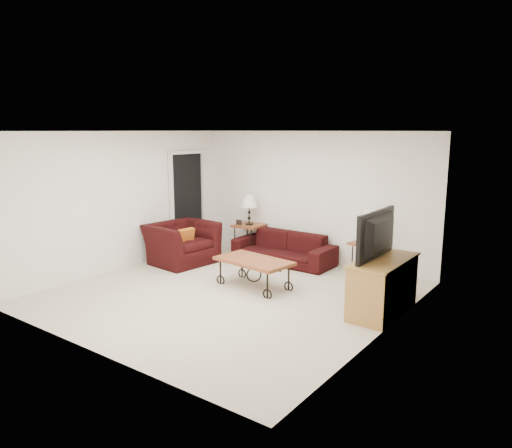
# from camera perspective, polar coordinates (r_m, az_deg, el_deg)

# --- Properties ---
(ground) EXTENTS (5.00, 5.00, 0.00)m
(ground) POSITION_cam_1_polar(r_m,az_deg,el_deg) (7.68, -3.11, -8.15)
(ground) COLOR beige
(ground) RESTS_ON ground
(wall_back) EXTENTS (5.00, 0.02, 2.50)m
(wall_back) POSITION_cam_1_polar(r_m,az_deg,el_deg) (9.41, 6.48, 3.19)
(wall_back) COLOR white
(wall_back) RESTS_ON ground
(wall_front) EXTENTS (5.00, 0.02, 2.50)m
(wall_front) POSITION_cam_1_polar(r_m,az_deg,el_deg) (5.70, -19.34, -2.50)
(wall_front) COLOR white
(wall_front) RESTS_ON ground
(wall_left) EXTENTS (0.02, 5.00, 2.50)m
(wall_left) POSITION_cam_1_polar(r_m,az_deg,el_deg) (9.14, -15.44, 2.63)
(wall_left) COLOR white
(wall_left) RESTS_ON ground
(wall_right) EXTENTS (0.02, 5.00, 2.50)m
(wall_right) POSITION_cam_1_polar(r_m,az_deg,el_deg) (6.13, 15.21, -1.35)
(wall_right) COLOR white
(wall_right) RESTS_ON ground
(ceiling) EXTENTS (5.00, 5.00, 0.00)m
(ceiling) POSITION_cam_1_polar(r_m,az_deg,el_deg) (7.26, -3.32, 10.83)
(ceiling) COLOR white
(ceiling) RESTS_ON wall_back
(doorway) EXTENTS (0.08, 0.94, 2.04)m
(doorway) POSITION_cam_1_polar(r_m,az_deg,el_deg) (10.25, -8.05, 2.49)
(doorway) COLOR black
(doorway) RESTS_ON ground
(sofa) EXTENTS (1.98, 0.78, 0.58)m
(sofa) POSITION_cam_1_polar(r_m,az_deg,el_deg) (9.35, 3.25, -2.81)
(sofa) COLOR black
(sofa) RESTS_ON ground
(side_table_left) EXTENTS (0.60, 0.60, 0.61)m
(side_table_left) POSITION_cam_1_polar(r_m,az_deg,el_deg) (10.02, -0.80, -1.76)
(side_table_left) COLOR brown
(side_table_left) RESTS_ON ground
(side_table_right) EXTENTS (0.62, 0.62, 0.59)m
(side_table_right) POSITION_cam_1_polar(r_m,az_deg,el_deg) (8.75, 13.03, -4.01)
(side_table_right) COLOR brown
(side_table_right) RESTS_ON ground
(lamp_left) EXTENTS (0.37, 0.37, 0.61)m
(lamp_left) POSITION_cam_1_polar(r_m,az_deg,el_deg) (9.90, -0.81, 1.68)
(lamp_left) COLOR black
(lamp_left) RESTS_ON side_table_left
(lamp_right) EXTENTS (0.38, 0.38, 0.59)m
(lamp_right) POSITION_cam_1_polar(r_m,az_deg,el_deg) (8.62, 13.19, -0.23)
(lamp_right) COLOR black
(lamp_right) RESTS_ON side_table_right
(photo_frame_left) EXTENTS (0.12, 0.04, 0.10)m
(photo_frame_left) POSITION_cam_1_polar(r_m,az_deg,el_deg) (9.92, -2.02, 0.20)
(photo_frame_left) COLOR black
(photo_frame_left) RESTS_ON side_table_left
(photo_frame_right) EXTENTS (0.12, 0.06, 0.10)m
(photo_frame_right) POSITION_cam_1_polar(r_m,az_deg,el_deg) (8.48, 13.65, -2.13)
(photo_frame_right) COLOR black
(photo_frame_right) RESTS_ON side_table_right
(coffee_table) EXTENTS (1.31, 0.81, 0.46)m
(coffee_table) POSITION_cam_1_polar(r_m,az_deg,el_deg) (7.91, -0.25, -5.80)
(coffee_table) COLOR brown
(coffee_table) RESTS_ON ground
(armchair) EXTENTS (1.15, 1.29, 0.77)m
(armchair) POSITION_cam_1_polar(r_m,az_deg,el_deg) (9.40, -8.70, -2.24)
(armchair) COLOR black
(armchair) RESTS_ON ground
(throw_pillow) EXTENTS (0.13, 0.36, 0.35)m
(throw_pillow) POSITION_cam_1_polar(r_m,az_deg,el_deg) (9.24, -8.28, -1.61)
(throw_pillow) COLOR orange
(throw_pillow) RESTS_ON armchair
(tv_stand) EXTENTS (0.54, 1.29, 0.77)m
(tv_stand) POSITION_cam_1_polar(r_m,az_deg,el_deg) (7.02, 14.68, -7.06)
(tv_stand) COLOR olive
(tv_stand) RESTS_ON ground
(television) EXTENTS (0.15, 1.15, 0.66)m
(television) POSITION_cam_1_polar(r_m,az_deg,el_deg) (6.84, 14.82, -1.29)
(television) COLOR black
(television) RESTS_ON tv_stand
(backpack) EXTENTS (0.41, 0.36, 0.44)m
(backpack) POSITION_cam_1_polar(r_m,az_deg,el_deg) (8.21, 13.11, -5.58)
(backpack) COLOR black
(backpack) RESTS_ON ground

